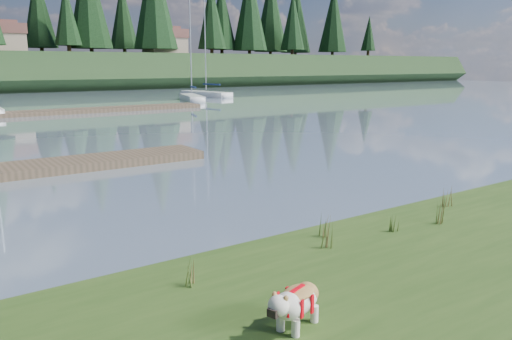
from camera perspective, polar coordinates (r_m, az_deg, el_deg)
ground at (r=39.38m, az=-26.89°, el=5.46°), size 200.00×200.00×0.00m
bulldog at (r=6.45m, az=4.68°, el=-14.61°), size 0.99×0.59×0.58m
dock_far at (r=39.68m, az=-24.05°, el=5.97°), size 26.00×2.20×0.30m
sailboat_bg_4 at (r=51.99m, az=-7.47°, el=8.28°), size 3.55×7.51×10.99m
sailboat_bg_5 at (r=58.42m, az=-6.17°, el=8.70°), size 3.04×8.52×11.91m
weed_0 at (r=9.14m, az=8.23°, el=-7.18°), size 0.17×0.14×0.64m
weed_1 at (r=9.68m, az=7.55°, el=-6.35°), size 0.17×0.14×0.52m
weed_2 at (r=11.03m, az=20.43°, el=-4.27°), size 0.17×0.14×0.72m
weed_3 at (r=7.62m, az=-7.44°, el=-11.43°), size 0.17×0.14×0.55m
weed_4 at (r=10.29m, az=15.66°, el=-5.85°), size 0.17×0.14×0.42m
weed_5 at (r=12.42m, az=21.00°, el=-2.82°), size 0.17×0.14×0.58m
mud_lip at (r=9.56m, az=0.50°, el=-9.67°), size 60.00×0.50×0.14m
conifer_5 at (r=81.72m, az=-20.83°, el=16.31°), size 3.96×3.96×10.35m
conifer_7 at (r=93.13m, az=-3.97°, el=17.25°), size 5.28×5.28×13.20m
conifer_8 at (r=97.11m, az=4.21°, el=16.63°), size 4.62×4.62×11.77m
conifer_9 at (r=107.93m, az=8.84°, el=16.78°), size 5.94×5.94×14.62m
house_1 at (r=80.74m, az=-27.18°, el=13.34°), size 6.30×5.30×4.65m
house_2 at (r=85.50m, az=-10.39°, el=14.29°), size 6.30×5.30×4.65m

